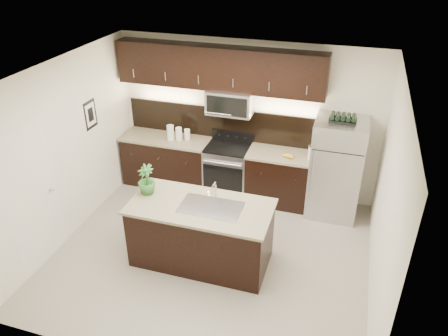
{
  "coord_description": "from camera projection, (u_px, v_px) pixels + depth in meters",
  "views": [
    {
      "loc": [
        1.67,
        -4.76,
        4.27
      ],
      "look_at": [
        0.03,
        0.55,
        1.16
      ],
      "focal_mm": 35.0,
      "sensor_mm": 36.0,
      "label": 1
    }
  ],
  "objects": [
    {
      "name": "wine_rack",
      "position": [
        343.0,
        118.0,
        6.6
      ],
      "size": [
        0.41,
        0.25,
        0.1
      ],
      "color": "black",
      "rests_on": "refrigerator"
    },
    {
      "name": "refrigerator",
      "position": [
        336.0,
        169.0,
        7.03
      ],
      "size": [
        0.8,
        0.73,
        1.67
      ],
      "primitive_type": "cube",
      "color": "#B2B2B7",
      "rests_on": "ground"
    },
    {
      "name": "room_walls",
      "position": [
        200.0,
        152.0,
        5.65
      ],
      "size": [
        4.52,
        4.02,
        2.71
      ],
      "color": "silver",
      "rests_on": "ground"
    },
    {
      "name": "bananas",
      "position": [
        286.0,
        155.0,
        7.15
      ],
      "size": [
        0.21,
        0.19,
        0.06
      ],
      "primitive_type": "ellipsoid",
      "rotation": [
        0.0,
        0.0,
        -0.25
      ],
      "color": "#C88A1C",
      "rests_on": "counter_run"
    },
    {
      "name": "french_press",
      "position": [
        311.0,
        152.0,
        7.03
      ],
      "size": [
        0.11,
        0.11,
        0.33
      ],
      "rotation": [
        0.0,
        0.0,
        -0.04
      ],
      "color": "silver",
      "rests_on": "counter_run"
    },
    {
      "name": "canisters",
      "position": [
        177.0,
        133.0,
        7.67
      ],
      "size": [
        0.39,
        0.21,
        0.27
      ],
      "rotation": [
        0.0,
        0.0,
        0.33
      ],
      "color": "silver",
      "rests_on": "counter_run"
    },
    {
      "name": "ground",
      "position": [
        211.0,
        253.0,
        6.48
      ],
      "size": [
        4.5,
        4.5,
        0.0
      ],
      "primitive_type": "plane",
      "color": "gray",
      "rests_on": "ground"
    },
    {
      "name": "counter_run",
      "position": [
        217.0,
        168.0,
        7.78
      ],
      "size": [
        3.51,
        0.65,
        0.94
      ],
      "color": "black",
      "rests_on": "ground"
    },
    {
      "name": "island",
      "position": [
        201.0,
        233.0,
        6.14
      ],
      "size": [
        1.96,
        0.96,
        0.94
      ],
      "color": "black",
      "rests_on": "ground"
    },
    {
      "name": "upper_fixtures",
      "position": [
        220.0,
        75.0,
        7.08
      ],
      "size": [
        3.49,
        0.4,
        1.66
      ],
      "color": "black",
      "rests_on": "counter_run"
    },
    {
      "name": "plant",
      "position": [
        146.0,
        180.0,
        6.09
      ],
      "size": [
        0.31,
        0.31,
        0.44
      ],
      "primitive_type": "imported",
      "rotation": [
        0.0,
        0.0,
        -0.3
      ],
      "color": "#295F26",
      "rests_on": "island"
    },
    {
      "name": "sink_faucet",
      "position": [
        211.0,
        206.0,
        5.88
      ],
      "size": [
        0.84,
        0.5,
        0.28
      ],
      "color": "silver",
      "rests_on": "island"
    }
  ]
}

